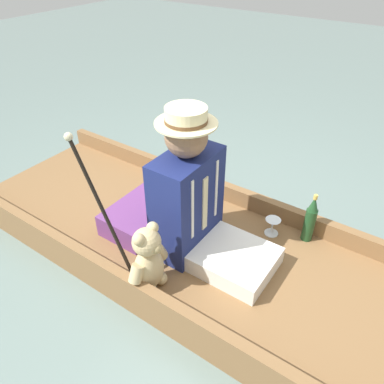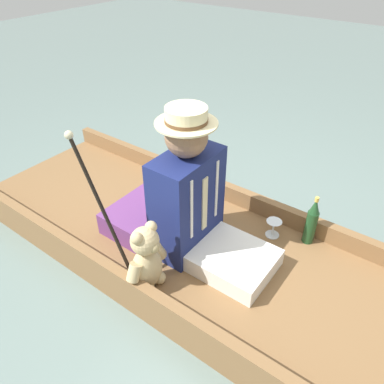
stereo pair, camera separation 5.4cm
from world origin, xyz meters
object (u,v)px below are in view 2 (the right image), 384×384
(teddy_bear, at_px, (147,259))
(wine_glass, at_px, (274,225))
(walking_cane, at_px, (98,200))
(seated_person, at_px, (196,203))
(champagne_bottle, at_px, (312,222))

(teddy_bear, height_order, wine_glass, teddy_bear)
(wine_glass, xyz_separation_m, walking_cane, (0.81, -0.64, 0.40))
(seated_person, xyz_separation_m, champagne_bottle, (-0.47, 0.53, -0.19))
(wine_glass, distance_m, walking_cane, 1.11)
(teddy_bear, bearing_deg, champagne_bottle, 146.49)
(seated_person, relative_size, champagne_bottle, 2.65)
(teddy_bear, distance_m, wine_glass, 0.87)
(seated_person, relative_size, teddy_bear, 2.17)
(wine_glass, relative_size, champagne_bottle, 0.34)
(seated_person, bearing_deg, walking_cane, -40.30)
(seated_person, height_order, champagne_bottle, seated_person)
(wine_glass, height_order, walking_cane, walking_cane)
(seated_person, height_order, walking_cane, seated_person)
(seated_person, relative_size, wine_glass, 7.88)
(walking_cane, distance_m, champagne_bottle, 1.27)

